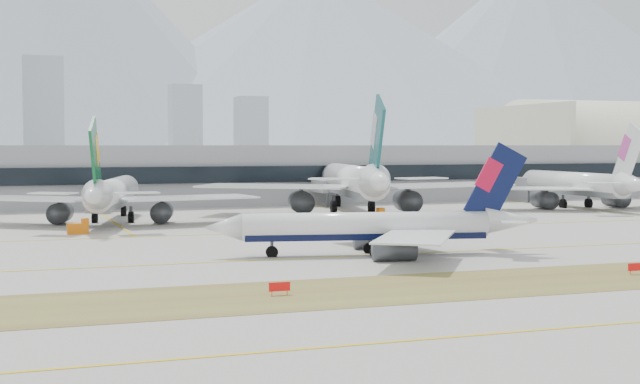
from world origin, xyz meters
name	(u,v)px	position (x,y,z in m)	size (l,w,h in m)	color
ground	(366,251)	(0.00, 0.00, 0.00)	(3000.00, 3000.00, 0.00)	#9E9B94
apron_markings	(610,321)	(0.00, -53.95, 0.02)	(360.00, 122.22, 0.06)	brown
taxiing_airliner	(378,228)	(-0.38, -5.02, 3.77)	(46.18, 39.62, 15.62)	white
widebody_eva	(112,195)	(-28.87, 58.33, 5.39)	(55.14, 55.00, 20.26)	white
widebody_cathay	(354,183)	(24.58, 66.72, 6.69)	(69.30, 68.77, 25.17)	white
widebody_china_air	(578,185)	(81.20, 63.52, 5.40)	(56.87, 55.76, 20.31)	white
terminal	(199,174)	(0.00, 114.84, 7.50)	(280.00, 43.10, 15.00)	gray
hangar	(632,189)	(154.56, 135.00, 0.14)	(91.00, 60.00, 60.00)	silver
hold_sign_left	(279,287)	(-22.65, -32.00, 0.88)	(2.20, 0.15, 1.35)	red
hold_sign_right	(636,267)	(20.56, -32.00, 0.88)	(2.20, 0.15, 1.35)	red
gse_c	(376,216)	(20.86, 45.51, 1.05)	(3.55, 2.00, 2.60)	orange
gse_b	(79,228)	(-36.63, 38.51, 1.05)	(3.55, 2.00, 2.60)	orange
mountain_ridge	(55,43)	(33.00, 1404.14, 181.85)	(2830.00, 1120.00, 470.00)	#9EA8B7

